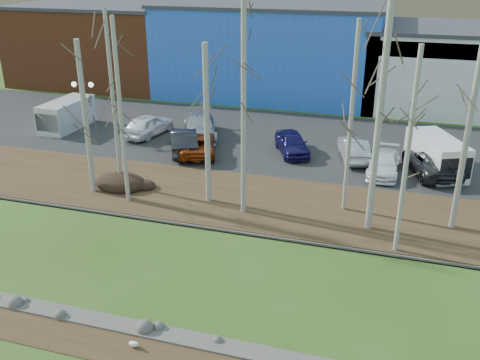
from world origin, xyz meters
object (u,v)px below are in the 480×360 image
(street_lamp, at_px, (84,94))
(van_white, at_px, (438,156))
(car_2, at_px, (197,143))
(car_4, at_px, (292,143))
(car_5, at_px, (354,148))
(van_grey, at_px, (65,115))
(car_6, at_px, (431,162))
(car_1, at_px, (184,141))
(car_0, at_px, (148,125))
(car_7, at_px, (384,163))
(car_3, at_px, (200,126))
(seagull, at_px, (134,344))

(street_lamp, bearing_deg, van_white, -10.38)
(car_2, relative_size, car_4, 1.16)
(street_lamp, bearing_deg, car_5, -7.57)
(car_5, distance_m, van_grey, 21.47)
(car_6, bearing_deg, car_4, -25.04)
(car_4, bearing_deg, car_1, 169.39)
(car_0, bearing_deg, car_2, 161.21)
(car_7, bearing_deg, van_white, 21.39)
(car_5, distance_m, van_white, 5.13)
(street_lamp, xyz_separation_m, car_5, (18.62, 1.32, -2.50))
(van_grey, bearing_deg, car_0, 4.65)
(street_lamp, distance_m, car_2, 9.02)
(car_3, xyz_separation_m, car_5, (11.04, -1.31, -0.09))
(van_white, bearing_deg, car_2, 159.95)
(car_7, distance_m, van_white, 3.31)
(car_3, relative_size, car_5, 1.28)
(car_0, height_order, car_6, car_0)
(street_lamp, xyz_separation_m, car_3, (7.57, 2.64, -2.41))
(seagull, distance_m, car_6, 21.56)
(car_5, relative_size, van_white, 0.84)
(car_6, distance_m, van_grey, 26.21)
(car_3, bearing_deg, car_7, -36.58)
(van_grey, bearing_deg, car_3, 7.13)
(car_7, bearing_deg, seagull, -110.35)
(car_1, distance_m, car_2, 0.98)
(car_0, distance_m, car_6, 19.59)
(car_4, xyz_separation_m, car_7, (5.99, -1.83, -0.09))
(van_grey, bearing_deg, seagull, -50.24)
(car_4, height_order, van_grey, van_grey)
(car_3, relative_size, van_grey, 1.14)
(car_5, bearing_deg, car_7, 120.79)
(car_1, xyz_separation_m, van_white, (16.01, 1.14, 0.26))
(car_2, distance_m, van_white, 15.09)
(car_1, xyz_separation_m, car_5, (10.96, 1.94, -0.07))
(street_lamp, relative_size, car_1, 0.85)
(car_3, bearing_deg, car_5, -29.33)
(seagull, xyz_separation_m, street_lamp, (-13.40, 18.93, 3.19))
(car_0, bearing_deg, van_grey, 12.64)
(car_2, height_order, car_4, car_4)
(car_3, xyz_separation_m, van_white, (16.10, -2.11, 0.24))
(car_4, xyz_separation_m, van_white, (9.07, -0.69, 0.33))
(car_0, relative_size, car_5, 1.06)
(car_1, distance_m, car_6, 15.68)
(seagull, xyz_separation_m, van_white, (10.27, 19.45, 1.02))
(car_6, bearing_deg, seagull, 44.13)
(car_0, xyz_separation_m, car_2, (4.83, -2.58, -0.10))
(street_lamp, distance_m, car_0, 4.93)
(car_3, bearing_deg, van_white, -30.04)
(car_6, xyz_separation_m, van_grey, (-26.17, 1.37, 0.34))
(car_4, bearing_deg, car_7, -42.29)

